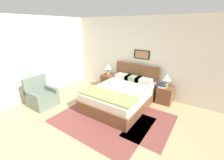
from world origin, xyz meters
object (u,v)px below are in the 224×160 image
Objects in this scene: armchair at (41,97)px; table_lamp_near_window at (108,68)px; nightstand_by_door at (165,95)px; table_lamp_by_door at (167,79)px; bed at (121,95)px; nightstand_near_window at (108,81)px.

table_lamp_near_window is (0.89, 2.22, 0.53)m from armchair.
nightstand_by_door is 0.55m from table_lamp_by_door.
bed reaches higher than nightstand_near_window.
bed is at bearing -142.14° from nightstand_by_door.
table_lamp_near_window is 2.15m from table_lamp_by_door.
bed reaches higher than table_lamp_by_door.
table_lamp_by_door is (-0.00, -0.02, 0.55)m from nightstand_by_door.
nightstand_near_window is at bearing 142.14° from bed.
bed is 4.12× the size of nightstand_by_door.
bed is at bearing 125.06° from armchair.
armchair is at bearing -143.84° from table_lamp_by_door.
bed is 1.45m from table_lamp_near_window.
bed is 1.37m from nightstand_near_window.
table_lamp_by_door is at bearing 37.19° from bed.
table_lamp_near_window is (0.01, -0.02, 0.55)m from nightstand_near_window.
nightstand_near_window is at bearing 179.37° from table_lamp_by_door.
table_lamp_near_window reaches higher than nightstand_by_door.
bed is 1.37m from nightstand_by_door.
nightstand_by_door is (2.17, 0.00, 0.00)m from nightstand_near_window.
nightstand_near_window is 1.00× the size of nightstand_by_door.
bed is 2.46× the size of armchair.
table_lamp_by_door is (3.04, 2.22, 0.53)m from armchair.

